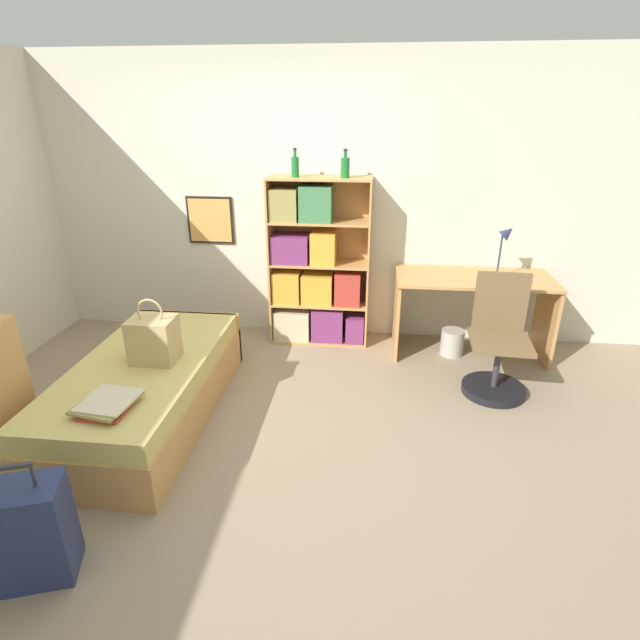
{
  "coord_description": "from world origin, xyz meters",
  "views": [
    {
      "loc": [
        0.9,
        -2.98,
        2.11
      ],
      "look_at": [
        0.55,
        0.19,
        0.75
      ],
      "focal_mm": 28.0,
      "sensor_mm": 36.0,
      "label": 1
    }
  ],
  "objects": [
    {
      "name": "desk_chair",
      "position": [
        1.91,
        0.67,
        0.3
      ],
      "size": [
        0.49,
        0.49,
        0.94
      ],
      "color": "black",
      "rests_on": "ground_plane"
    },
    {
      "name": "suitcase",
      "position": [
        -0.69,
        -1.38,
        0.26
      ],
      "size": [
        0.49,
        0.37,
        0.66
      ],
      "color": "navy",
      "rests_on": "ground_plane"
    },
    {
      "name": "bed",
      "position": [
        -0.7,
        0.02,
        0.23
      ],
      "size": [
        0.9,
        1.89,
        0.46
      ],
      "color": "tan",
      "rests_on": "ground_plane"
    },
    {
      "name": "book_stack_on_bed",
      "position": [
        -0.63,
        -0.61,
        0.49
      ],
      "size": [
        0.35,
        0.38,
        0.06
      ],
      "color": "#B2382D",
      "rests_on": "bed"
    },
    {
      "name": "desk_lamp",
      "position": [
        2.01,
        1.32,
        1.06
      ],
      "size": [
        0.18,
        0.13,
        0.48
      ],
      "color": "navy",
      "rests_on": "desk"
    },
    {
      "name": "bookcase",
      "position": [
        0.35,
        1.47,
        0.69
      ],
      "size": [
        0.92,
        0.35,
        1.55
      ],
      "color": "tan",
      "rests_on": "ground_plane"
    },
    {
      "name": "desk",
      "position": [
        1.8,
        1.34,
        0.53
      ],
      "size": [
        1.37,
        0.63,
        0.74
      ],
      "color": "tan",
      "rests_on": "ground_plane"
    },
    {
      "name": "waste_bin",
      "position": [
        1.66,
        1.28,
        0.12
      ],
      "size": [
        0.21,
        0.21,
        0.24
      ],
      "color": "#B7B2A8",
      "rests_on": "ground_plane"
    },
    {
      "name": "ground_plane",
      "position": [
        0.0,
        0.0,
        0.0
      ],
      "size": [
        14.0,
        14.0,
        0.0
      ],
      "primitive_type": "plane",
      "color": "gray"
    },
    {
      "name": "wall_back",
      "position": [
        -0.0,
        1.7,
        1.3
      ],
      "size": [
        10.0,
        0.09,
        2.6
      ],
      "color": "beige",
      "rests_on": "ground_plane"
    },
    {
      "name": "bottle_brown",
      "position": [
        0.63,
        1.43,
        1.65
      ],
      "size": [
        0.08,
        0.08,
        0.24
      ],
      "color": "#1E6B2D",
      "rests_on": "bookcase"
    },
    {
      "name": "bottle_green",
      "position": [
        0.2,
        1.44,
        1.65
      ],
      "size": [
        0.07,
        0.07,
        0.24
      ],
      "color": "#1E6B2D",
      "rests_on": "bookcase"
    },
    {
      "name": "handbag",
      "position": [
        -0.6,
        0.02,
        0.62
      ],
      "size": [
        0.31,
        0.24,
        0.46
      ],
      "color": "tan",
      "rests_on": "bed"
    }
  ]
}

